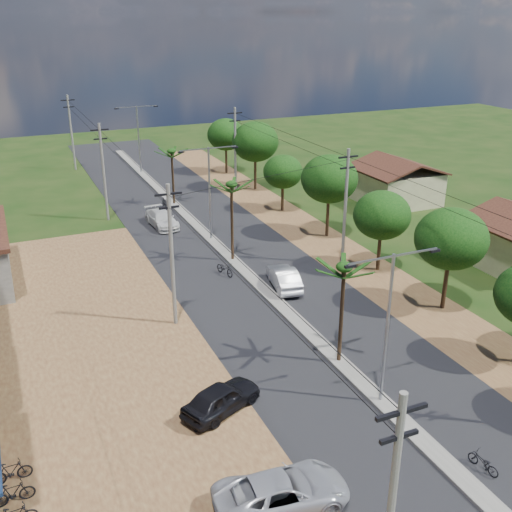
{
  "coord_description": "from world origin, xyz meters",
  "views": [
    {
      "loc": [
        -15.66,
        -20.28,
        18.07
      ],
      "look_at": [
        -0.86,
        13.49,
        3.0
      ],
      "focal_mm": 42.0,
      "sensor_mm": 36.0,
      "label": 1
    }
  ],
  "objects": [
    {
      "name": "tree_east_e",
      "position": [
        9.6,
        22.0,
        5.09
      ],
      "size": [
        4.8,
        4.8,
        7.14
      ],
      "color": "black",
      "rests_on": "ground"
    },
    {
      "name": "house_east_far",
      "position": [
        21.0,
        28.0,
        2.39
      ],
      "size": [
        7.6,
        7.5,
        4.6
      ],
      "color": "tan",
      "rests_on": "ground"
    },
    {
      "name": "streetlight_far",
      "position": [
        0.0,
        50.0,
        4.79
      ],
      "size": [
        5.1,
        0.18,
        8.0
      ],
      "color": "gray",
      "rests_on": "ground"
    },
    {
      "name": "tree_east_d",
      "position": [
        9.4,
        14.0,
        4.34
      ],
      "size": [
        4.2,
        4.2,
        6.13
      ],
      "color": "black",
      "rests_on": "ground"
    },
    {
      "name": "dirt_lot_west",
      "position": [
        -15.0,
        8.0,
        0.02
      ],
      "size": [
        18.0,
        46.0,
        0.04
      ],
      "primitive_type": "cube",
      "color": "#53301C",
      "rests_on": "ground"
    },
    {
      "name": "palm_median_mid",
      "position": [
        0.0,
        20.0,
        5.9
      ],
      "size": [
        2.0,
        2.0,
        6.55
      ],
      "color": "black",
      "rests_on": "ground"
    },
    {
      "name": "utility_pole_w_c",
      "position": [
        -7.0,
        34.0,
        4.76
      ],
      "size": [
        1.6,
        0.24,
        9.0
      ],
      "color": "#605E56",
      "rests_on": "ground"
    },
    {
      "name": "moto_rider_west_a",
      "position": [
        -1.52,
        17.7,
        0.5
      ],
      "size": [
        1.13,
        2.01,
        1.0
      ],
      "primitive_type": "imported",
      "rotation": [
        0.0,
        0.0,
        0.26
      ],
      "color": "black",
      "rests_on": "ground"
    },
    {
      "name": "tree_east_g",
      "position": [
        9.8,
        38.0,
        5.24
      ],
      "size": [
        5.0,
        5.0,
        7.38
      ],
      "color": "black",
      "rests_on": "ground"
    },
    {
      "name": "dirt_shoulder_east",
      "position": [
        8.5,
        15.0,
        0.01
      ],
      "size": [
        5.0,
        90.0,
        0.03
      ],
      "primitive_type": "cube",
      "color": "#53301C",
      "rests_on": "ground"
    },
    {
      "name": "car_parked_silver",
      "position": [
        -7.5,
        -4.19,
        0.75
      ],
      "size": [
        5.58,
        2.93,
        1.5
      ],
      "primitive_type": "imported",
      "rotation": [
        0.0,
        0.0,
        1.49
      ],
      "color": "#A6A8AE",
      "rests_on": "ground"
    },
    {
      "name": "utility_pole_e_c",
      "position": [
        7.5,
        38.0,
        4.76
      ],
      "size": [
        1.6,
        0.24,
        9.0
      ],
      "color": "#605E56",
      "rests_on": "ground"
    },
    {
      "name": "moto_rider_east",
      "position": [
        1.2,
        -5.75,
        0.4
      ],
      "size": [
        0.79,
        1.58,
        0.79
      ],
      "primitive_type": "imported",
      "rotation": [
        0.0,
        0.0,
        3.33
      ],
      "color": "black",
      "rests_on": "ground"
    },
    {
      "name": "palm_median_far",
      "position": [
        0.0,
        36.0,
        5.26
      ],
      "size": [
        2.0,
        2.0,
        5.85
      ],
      "color": "black",
      "rests_on": "ground"
    },
    {
      "name": "tree_east_c",
      "position": [
        9.7,
        7.0,
        4.86
      ],
      "size": [
        4.6,
        4.6,
        6.83
      ],
      "color": "black",
      "rests_on": "ground"
    },
    {
      "name": "car_white_far",
      "position": [
        -2.88,
        30.09,
        0.71
      ],
      "size": [
        2.34,
        5.01,
        1.42
      ],
      "primitive_type": "imported",
      "rotation": [
        0.0,
        0.0,
        0.07
      ],
      "color": "#B6B6B2",
      "rests_on": "ground"
    },
    {
      "name": "streetlight_mid",
      "position": [
        0.0,
        25.0,
        4.79
      ],
      "size": [
        5.1,
        0.18,
        8.0
      ],
      "color": "gray",
      "rests_on": "ground"
    },
    {
      "name": "car_parked_dark",
      "position": [
        -7.5,
        2.53,
        0.73
      ],
      "size": [
        4.61,
        3.33,
        1.46
      ],
      "primitive_type": "imported",
      "rotation": [
        0.0,
        0.0,
        1.99
      ],
      "color": "black",
      "rests_on": "ground"
    },
    {
      "name": "utility_pole_w_d",
      "position": [
        -7.0,
        55.0,
        4.76
      ],
      "size": [
        1.6,
        0.24,
        9.0
      ],
      "color": "#605E56",
      "rests_on": "ground"
    },
    {
      "name": "car_silver_mid",
      "position": [
        1.5,
        13.99,
        0.75
      ],
      "size": [
        2.42,
        4.75,
        1.49
      ],
      "primitive_type": "imported",
      "rotation": [
        0.0,
        0.0,
        2.95
      ],
      "color": "#A6A8AE",
      "rests_on": "ground"
    },
    {
      "name": "tree_east_h",
      "position": [
        9.5,
        46.0,
        4.64
      ],
      "size": [
        4.4,
        4.4,
        6.52
      ],
      "color": "black",
      "rests_on": "ground"
    },
    {
      "name": "road",
      "position": [
        0.0,
        15.0,
        0.02
      ],
      "size": [
        12.0,
        110.0,
        0.04
      ],
      "primitive_type": "cube",
      "color": "black",
      "rests_on": "ground"
    },
    {
      "name": "utility_pole_e_b",
      "position": [
        7.5,
        16.0,
        4.76
      ],
      "size": [
        1.6,
        0.24,
        9.0
      ],
      "color": "#605E56",
      "rests_on": "ground"
    },
    {
      "name": "median",
      "position": [
        0.0,
        18.0,
        0.09
      ],
      "size": [
        1.0,
        90.0,
        0.18
      ],
      "primitive_type": "cube",
      "color": "#605E56",
      "rests_on": "ground"
    },
    {
      "name": "streetlight_near",
      "position": [
        0.0,
        0.0,
        4.79
      ],
      "size": [
        5.1,
        0.18,
        8.0
      ],
      "color": "gray",
      "rests_on": "ground"
    },
    {
      "name": "palm_median_near",
      "position": [
        0.0,
        4.0,
        5.54
      ],
      "size": [
        2.0,
        2.0,
        6.15
      ],
      "color": "black",
      "rests_on": "ground"
    },
    {
      "name": "moto_rider_west_b",
      "position": [
        -1.2,
        35.3,
        0.5
      ],
      "size": [
        0.53,
        1.68,
        1.0
      ],
      "primitive_type": "imported",
      "rotation": [
        0.0,
        0.0,
        -0.04
      ],
      "color": "black",
      "rests_on": "ground"
    },
    {
      "name": "ground",
      "position": [
        0.0,
        0.0,
        0.0
      ],
      "size": [
        160.0,
        160.0,
        0.0
      ],
      "primitive_type": "plane",
      "color": "black",
      "rests_on": "ground"
    },
    {
      "name": "utility_pole_w_b",
      "position": [
        -7.0,
        12.0,
        4.76
      ],
      "size": [
        1.6,
        0.24,
        9.0
      ],
      "color": "#605E56",
      "rests_on": "ground"
    },
    {
      "name": "tree_east_f",
      "position": [
        9.2,
        30.0,
        3.89
      ],
      "size": [
        3.8,
        3.8,
        5.52
      ],
      "color": "black",
      "rests_on": "ground"
    }
  ]
}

